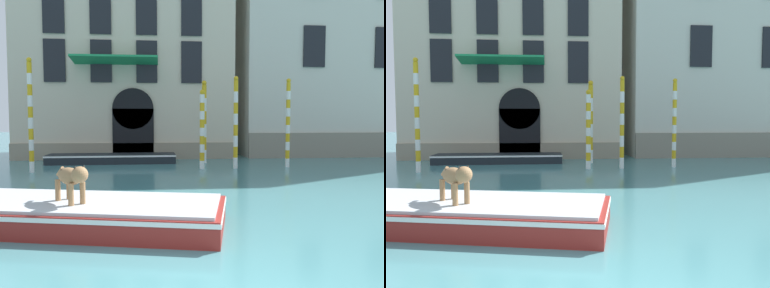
# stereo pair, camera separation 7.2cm
# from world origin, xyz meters

# --- Properties ---
(palazzo_left) EXTENTS (11.62, 7.40, 15.48)m
(palazzo_left) POSITION_xyz_m (-2.14, 19.37, 7.72)
(palazzo_left) COLOR beige
(palazzo_left) RESTS_ON ground_plane
(palazzo_right) EXTENTS (15.15, 6.13, 17.32)m
(palazzo_right) POSITION_xyz_m (12.01, 19.38, 8.64)
(palazzo_right) COLOR beige
(palazzo_right) RESTS_ON ground_plane
(boat_foreground) EXTENTS (7.11, 3.59, 0.52)m
(boat_foreground) POSITION_xyz_m (-2.50, 4.20, 0.28)
(boat_foreground) COLOR maroon
(boat_foreground) RESTS_ON ground_plane
(dog_on_deck) EXTENTS (0.78, 0.96, 0.76)m
(dog_on_deck) POSITION_xyz_m (-2.04, 3.85, 1.01)
(dog_on_deck) COLOR #997047
(dog_on_deck) RESTS_ON boat_foreground
(boat_moored_near_palazzo) EXTENTS (6.08, 1.50, 0.44)m
(boat_moored_near_palazzo) POSITION_xyz_m (-2.62, 14.78, 0.24)
(boat_moored_near_palazzo) COLOR black
(boat_moored_near_palazzo) RESTS_ON ground_plane
(mooring_pole_0) EXTENTS (0.20, 0.20, 3.93)m
(mooring_pole_0) POSITION_xyz_m (2.89, 12.38, 1.98)
(mooring_pole_0) COLOR white
(mooring_pole_0) RESTS_ON ground_plane
(mooring_pole_1) EXTENTS (0.19, 0.19, 3.89)m
(mooring_pole_1) POSITION_xyz_m (5.29, 12.68, 1.96)
(mooring_pole_1) COLOR white
(mooring_pole_1) RESTS_ON ground_plane
(mooring_pole_3) EXTENTS (0.20, 0.20, 4.53)m
(mooring_pole_3) POSITION_xyz_m (-5.42, 11.92, 2.28)
(mooring_pole_3) COLOR white
(mooring_pole_3) RESTS_ON ground_plane
(mooring_pole_4) EXTENTS (0.21, 0.21, 3.35)m
(mooring_pole_4) POSITION_xyz_m (1.44, 12.35, 1.69)
(mooring_pole_4) COLOR white
(mooring_pole_4) RESTS_ON ground_plane
(mooring_pole_5) EXTENTS (0.24, 0.24, 3.96)m
(mooring_pole_5) POSITION_xyz_m (1.80, 14.55, 2.00)
(mooring_pole_5) COLOR white
(mooring_pole_5) RESTS_ON ground_plane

